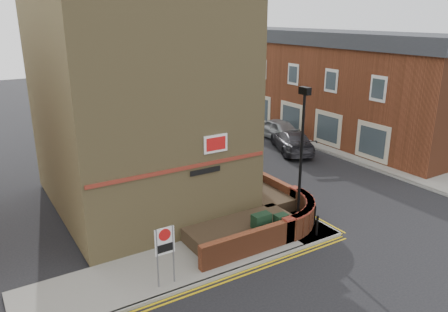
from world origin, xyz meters
TOP-DOWN VIEW (x-y plane):
  - ground at (0.00, 0.00)m, footprint 120.00×120.00m
  - pavement_corner at (-3.50, 1.50)m, footprint 13.00×3.00m
  - pavement_main at (2.00, 16.00)m, footprint 2.00×32.00m
  - pavement_far at (13.00, 13.00)m, footprint 4.00×40.00m
  - kerb_side at (-3.50, 0.00)m, footprint 13.00×0.15m
  - kerb_main_near at (3.00, 16.00)m, footprint 0.15×32.00m
  - kerb_main_far at (11.00, 13.00)m, footprint 0.15×40.00m
  - yellow_lines_side at (-3.50, -0.25)m, footprint 13.00×0.28m
  - yellow_lines_main at (3.25, 16.00)m, footprint 0.28×32.00m
  - corner_building at (-2.84, 8.00)m, footprint 8.95×10.40m
  - garden_wall at (0.00, 2.50)m, footprint 6.80×6.00m
  - lamppost at (1.60, 1.20)m, footprint 0.25×0.50m
  - utility_cabinet_large at (-0.30, 1.30)m, footprint 0.80×0.45m
  - utility_cabinet_small at (0.50, 1.00)m, footprint 0.55×0.40m
  - bollard_near at (2.00, 0.40)m, footprint 0.11×0.11m
  - bollard_far at (2.60, 1.20)m, footprint 0.11×0.11m
  - zone_sign at (-5.00, 0.50)m, footprint 0.72×0.07m
  - far_terrace at (14.50, 17.00)m, footprint 5.40×30.40m
  - far_terrace_cream at (14.50, 38.00)m, footprint 5.40×12.40m
  - tree_near at (2.00, 14.05)m, footprint 3.64×3.65m
  - tree_mid at (2.00, 22.05)m, footprint 4.03×4.03m
  - tree_far at (2.00, 30.05)m, footprint 3.81×3.81m
  - traffic_light_assembly at (2.40, 25.00)m, footprint 0.20×0.16m
  - silver_car_near at (5.00, 13.83)m, footprint 2.18×4.65m
  - red_car_main at (4.34, 21.14)m, footprint 4.07×5.62m
  - grey_car_far at (9.20, 10.55)m, footprint 4.06×5.61m
  - silver_car_far at (10.37, 14.00)m, footprint 1.86×4.58m

SIDE VIEW (x-z plane):
  - ground at x=0.00m, z-range 0.00..0.00m
  - garden_wall at x=0.00m, z-range -0.60..0.60m
  - yellow_lines_side at x=-3.50m, z-range 0.00..0.01m
  - yellow_lines_main at x=3.25m, z-range 0.00..0.01m
  - pavement_corner at x=-3.50m, z-range 0.00..0.12m
  - pavement_main at x=2.00m, z-range 0.00..0.12m
  - pavement_far at x=13.00m, z-range 0.00..0.12m
  - kerb_side at x=-3.50m, z-range 0.00..0.12m
  - kerb_main_near at x=3.00m, z-range 0.00..0.12m
  - kerb_main_far at x=11.00m, z-range 0.00..0.12m
  - bollard_near at x=2.00m, z-range 0.12..1.02m
  - bollard_far at x=2.60m, z-range 0.12..1.02m
  - utility_cabinet_small at x=0.50m, z-range 0.12..1.22m
  - red_car_main at x=4.34m, z-range 0.00..1.42m
  - utility_cabinet_large at x=-0.30m, z-range 0.12..1.32m
  - silver_car_near at x=5.00m, z-range 0.00..1.47m
  - grey_car_far at x=9.20m, z-range 0.00..1.51m
  - silver_car_far at x=10.37m, z-range 0.00..1.56m
  - zone_sign at x=-5.00m, z-range 0.54..2.74m
  - traffic_light_assembly at x=2.40m, z-range 0.68..4.88m
  - lamppost at x=1.60m, z-range 0.19..6.49m
  - far_terrace at x=14.50m, z-range 0.04..8.04m
  - far_terrace_cream at x=14.50m, z-range 0.05..8.05m
  - tree_near at x=2.00m, z-range 1.35..8.05m
  - tree_far at x=2.00m, z-range 1.41..8.42m
  - tree_mid at x=2.00m, z-range 1.49..8.91m
  - corner_building at x=-2.84m, z-range -0.57..13.03m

